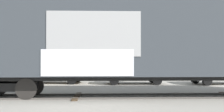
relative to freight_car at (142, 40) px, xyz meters
name	(u,v)px	position (x,y,z in m)	size (l,w,h in m)	color
ground_plane	(127,97)	(-0.66, 0.00, -2.62)	(260.00, 260.00, 0.00)	gray
track	(165,96)	(1.08, 0.07, -2.58)	(59.97, 5.47, 0.08)	#4C4742
freight_car	(142,40)	(0.00, 0.00, 0.00)	(17.66, 3.89, 4.62)	#33383D
flagpole	(145,17)	(1.27, 13.01, 2.98)	(1.51, 0.90, 8.60)	silver
hillside	(121,46)	(-0.72, 55.22, 2.21)	(134.26, 39.14, 14.13)	gray
parked_car_tan	(54,71)	(-5.77, 7.22, -1.72)	(4.48, 2.17, 1.81)	#9E8966
parked_car_silver	(134,72)	(-0.03, 6.74, -1.77)	(4.34, 2.15, 1.71)	#B7BABF
parked_car_white	(219,71)	(5.86, 6.70, -1.72)	(4.41, 2.57, 1.76)	silver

